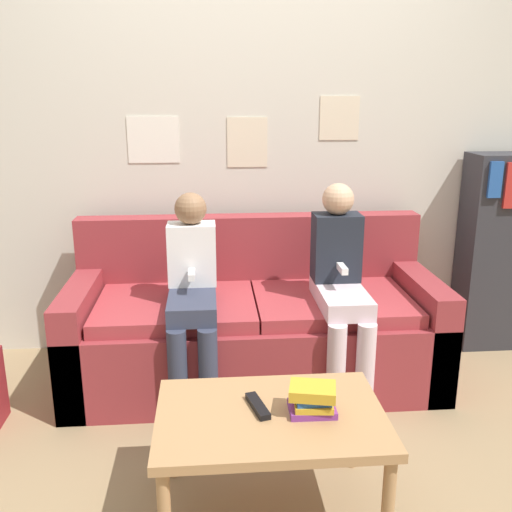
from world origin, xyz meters
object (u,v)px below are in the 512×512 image
Objects in this scene: couch at (254,327)px; coffee_table at (271,425)px; person_right at (341,282)px; tv_remote at (258,406)px; person_left at (192,289)px; bookshelf at (502,251)px.

couch reaches higher than coffee_table.
person_right is 6.16× the size of tv_remote.
person_left reaches higher than tv_remote.
couch is 1.07m from coffee_table.
person_right reaches higher than tv_remote.
couch is 1.80× the size of person_right.
bookshelf reaches higher than person_left.
person_left is 1.91m from bookshelf.
bookshelf is (1.84, 0.51, 0.01)m from person_left.
bookshelf is (1.55, 1.38, 0.23)m from coffee_table.
person_right is at bearing -24.89° from couch.
person_right reaches higher than coffee_table.
couch is at bearing 88.62° from coffee_table.
bookshelf reaches higher than person_right.
coffee_table is at bearing -117.15° from person_right.
coffee_table is 0.08m from tv_remote.
bookshelf is (1.52, 0.31, 0.31)m from couch.
tv_remote is (0.25, -0.83, -0.16)m from person_left.
coffee_table is 0.69× the size of bookshelf.
bookshelf reaches higher than tv_remote.
person_left is at bearing 108.74° from coffee_table.
bookshelf reaches higher than couch.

